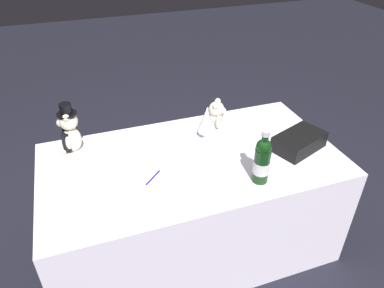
{
  "coord_description": "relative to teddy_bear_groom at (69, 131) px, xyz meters",
  "views": [
    {
      "loc": [
        -0.54,
        -1.55,
        1.91
      ],
      "look_at": [
        0.0,
        0.0,
        0.8
      ],
      "focal_mm": 33.59,
      "sensor_mm": 36.0,
      "label": 1
    }
  ],
  "objects": [
    {
      "name": "ground_plane",
      "position": [
        0.63,
        -0.31,
        -0.84
      ],
      "size": [
        12.0,
        12.0,
        0.0
      ],
      "primitive_type": "plane",
      "color": "black"
    },
    {
      "name": "reception_table",
      "position": [
        0.63,
        -0.31,
        -0.48
      ],
      "size": [
        1.69,
        0.9,
        0.7
      ],
      "primitive_type": "cube",
      "color": "white",
      "rests_on": "ground_plane"
    },
    {
      "name": "teddy_bear_groom",
      "position": [
        0.0,
        0.0,
        0.0
      ],
      "size": [
        0.14,
        0.14,
        0.3
      ],
      "color": "beige",
      "rests_on": "reception_table"
    },
    {
      "name": "teddy_bear_bride",
      "position": [
        0.83,
        -0.13,
        -0.03
      ],
      "size": [
        0.22,
        0.21,
        0.25
      ],
      "color": "white",
      "rests_on": "reception_table"
    },
    {
      "name": "champagne_bottle",
      "position": [
        0.9,
        -0.61,
        -0.0
      ],
      "size": [
        0.08,
        0.08,
        0.3
      ],
      "color": "black",
      "rests_on": "reception_table"
    },
    {
      "name": "signing_pen",
      "position": [
        0.38,
        -0.4,
        -0.13
      ],
      "size": [
        0.1,
        0.1,
        0.01
      ],
      "color": "navy",
      "rests_on": "reception_table"
    },
    {
      "name": "gift_case_black",
      "position": [
        1.26,
        -0.42,
        -0.08
      ],
      "size": [
        0.35,
        0.28,
        0.09
      ],
      "color": "black",
      "rests_on": "reception_table"
    }
  ]
}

